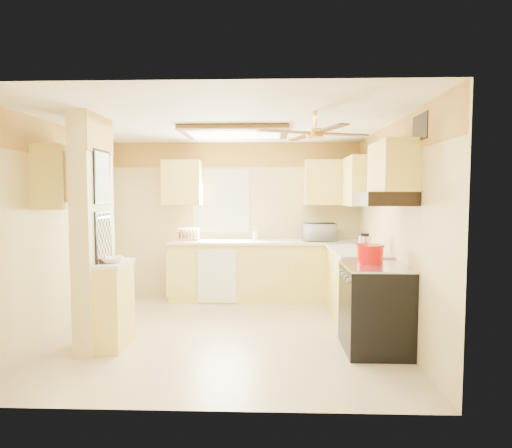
{
  "coord_description": "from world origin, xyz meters",
  "views": [
    {
      "loc": [
        0.55,
        -5.06,
        1.67
      ],
      "look_at": [
        0.37,
        0.35,
        1.29
      ],
      "focal_mm": 30.0,
      "sensor_mm": 36.0,
      "label": 1
    }
  ],
  "objects_px": {
    "stove": "(375,308)",
    "bowl": "(112,260)",
    "microwave": "(320,232)",
    "kettle": "(365,244)",
    "dutch_oven": "(370,254)"
  },
  "relations": [
    {
      "from": "stove",
      "to": "bowl",
      "type": "bearing_deg",
      "value": -178.77
    },
    {
      "from": "microwave",
      "to": "stove",
      "type": "bearing_deg",
      "value": 96.76
    },
    {
      "from": "stove",
      "to": "microwave",
      "type": "relative_size",
      "value": 1.85
    },
    {
      "from": "bowl",
      "to": "kettle",
      "type": "height_order",
      "value": "kettle"
    },
    {
      "from": "kettle",
      "to": "bowl",
      "type": "bearing_deg",
      "value": -163.32
    },
    {
      "from": "bowl",
      "to": "kettle",
      "type": "relative_size",
      "value": 1.0
    },
    {
      "from": "microwave",
      "to": "kettle",
      "type": "bearing_deg",
      "value": 104.12
    },
    {
      "from": "stove",
      "to": "dutch_oven",
      "type": "xyz_separation_m",
      "value": [
        -0.02,
        0.17,
        0.56
      ]
    },
    {
      "from": "dutch_oven",
      "to": "bowl",
      "type": "bearing_deg",
      "value": -175.28
    },
    {
      "from": "stove",
      "to": "kettle",
      "type": "xyz_separation_m",
      "value": [
        0.06,
        0.8,
        0.59
      ]
    },
    {
      "from": "bowl",
      "to": "stove",
      "type": "bearing_deg",
      "value": 1.23
    },
    {
      "from": "microwave",
      "to": "bowl",
      "type": "xyz_separation_m",
      "value": [
        -2.46,
        -2.22,
        -0.11
      ]
    },
    {
      "from": "microwave",
      "to": "dutch_oven",
      "type": "distance_m",
      "value": 2.02
    },
    {
      "from": "stove",
      "to": "kettle",
      "type": "relative_size",
      "value": 3.79
    },
    {
      "from": "microwave",
      "to": "dutch_oven",
      "type": "bearing_deg",
      "value": 96.93
    }
  ]
}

